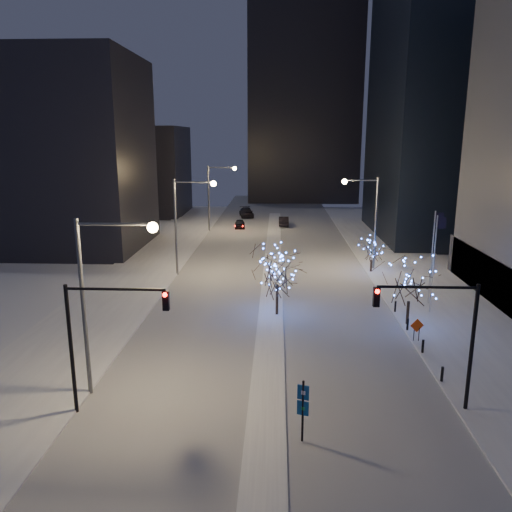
# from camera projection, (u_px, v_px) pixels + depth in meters

# --- Properties ---
(ground) EXTENTS (160.00, 160.00, 0.00)m
(ground) POSITION_uv_depth(u_px,v_px,m) (266.00, 416.00, 25.85)
(ground) COLOR silver
(ground) RESTS_ON ground
(road) EXTENTS (20.00, 130.00, 0.02)m
(road) POSITION_uv_depth(u_px,v_px,m) (273.00, 258.00, 59.86)
(road) COLOR #9FA3AD
(road) RESTS_ON ground
(median) EXTENTS (2.00, 80.00, 0.15)m
(median) POSITION_uv_depth(u_px,v_px,m) (273.00, 268.00, 54.99)
(median) COLOR white
(median) RESTS_ON ground
(east_sidewalk) EXTENTS (10.00, 90.00, 0.15)m
(east_sidewalk) POSITION_uv_depth(u_px,v_px,m) (439.00, 298.00, 44.64)
(east_sidewalk) COLOR white
(east_sidewalk) RESTS_ON ground
(west_sidewalk) EXTENTS (8.00, 90.00, 0.15)m
(west_sidewalk) POSITION_uv_depth(u_px,v_px,m) (119.00, 294.00, 45.86)
(west_sidewalk) COLOR white
(west_sidewalk) RESTS_ON ground
(filler_west_near) EXTENTS (22.00, 18.00, 24.00)m
(filler_west_near) POSITION_uv_depth(u_px,v_px,m) (53.00, 154.00, 63.12)
(filler_west_near) COLOR black
(filler_west_near) RESTS_ON ground
(filler_west_far) EXTENTS (18.00, 16.00, 16.00)m
(filler_west_far) POSITION_uv_depth(u_px,v_px,m) (136.00, 171.00, 93.11)
(filler_west_far) COLOR black
(filler_west_far) RESTS_ON ground
(horizon_block) EXTENTS (24.00, 14.00, 42.00)m
(horizon_block) POSITION_uv_depth(u_px,v_px,m) (304.00, 105.00, 110.13)
(horizon_block) COLOR black
(horizon_block) RESTS_ON ground
(street_lamp_w_near) EXTENTS (4.40, 0.56, 10.00)m
(street_lamp_w_near) POSITION_uv_depth(u_px,v_px,m) (101.00, 283.00, 26.66)
(street_lamp_w_near) COLOR #595E66
(street_lamp_w_near) RESTS_ON ground
(street_lamp_w_mid) EXTENTS (4.40, 0.56, 10.00)m
(street_lamp_w_mid) POSITION_uv_depth(u_px,v_px,m) (185.00, 214.00, 50.96)
(street_lamp_w_mid) COLOR #595E66
(street_lamp_w_mid) RESTS_ON ground
(street_lamp_w_far) EXTENTS (4.40, 0.56, 10.00)m
(street_lamp_w_far) POSITION_uv_depth(u_px,v_px,m) (215.00, 189.00, 75.25)
(street_lamp_w_far) COLOR #595E66
(street_lamp_w_far) RESTS_ON ground
(street_lamp_east) EXTENTS (3.90, 0.56, 10.00)m
(street_lamp_east) POSITION_uv_depth(u_px,v_px,m) (368.00, 211.00, 53.08)
(street_lamp_east) COLOR #595E66
(street_lamp_east) RESTS_ON ground
(traffic_signal_west) EXTENTS (5.26, 0.43, 7.00)m
(traffic_signal_west) POSITION_uv_depth(u_px,v_px,m) (100.00, 328.00, 25.10)
(traffic_signal_west) COLOR black
(traffic_signal_west) RESTS_ON ground
(traffic_signal_east) EXTENTS (5.26, 0.43, 7.00)m
(traffic_signal_east) POSITION_uv_depth(u_px,v_px,m) (443.00, 326.00, 25.34)
(traffic_signal_east) COLOR black
(traffic_signal_east) RESTS_ON ground
(flagpoles) EXTENTS (1.35, 2.60, 8.00)m
(flagpoles) POSITION_uv_depth(u_px,v_px,m) (434.00, 253.00, 40.94)
(flagpoles) COLOR silver
(flagpoles) RESTS_ON east_sidewalk
(bollards) EXTENTS (0.16, 12.16, 0.90)m
(bollards) POSITION_uv_depth(u_px,v_px,m) (415.00, 335.00, 35.00)
(bollards) COLOR black
(bollards) RESTS_ON east_sidewalk
(car_near) EXTENTS (1.86, 4.03, 1.34)m
(car_near) POSITION_uv_depth(u_px,v_px,m) (240.00, 224.00, 79.23)
(car_near) COLOR black
(car_near) RESTS_ON ground
(car_mid) EXTENTS (1.60, 4.54, 1.49)m
(car_mid) POSITION_uv_depth(u_px,v_px,m) (284.00, 221.00, 81.47)
(car_mid) COLOR black
(car_mid) RESTS_ON ground
(car_far) EXTENTS (3.17, 5.88, 1.62)m
(car_far) POSITION_uv_depth(u_px,v_px,m) (246.00, 212.00, 90.34)
(car_far) COLOR black
(car_far) RESTS_ON ground
(holiday_tree_median_near) EXTENTS (4.61, 4.61, 4.48)m
(holiday_tree_median_near) POSITION_uv_depth(u_px,v_px,m) (277.00, 280.00, 39.72)
(holiday_tree_median_near) COLOR black
(holiday_tree_median_near) RESTS_ON median
(holiday_tree_median_far) EXTENTS (5.41, 5.41, 5.42)m
(holiday_tree_median_far) POSITION_uv_depth(u_px,v_px,m) (277.00, 267.00, 41.06)
(holiday_tree_median_far) COLOR black
(holiday_tree_median_far) RESTS_ON median
(holiday_tree_plaza_near) EXTENTS (4.51, 4.51, 5.36)m
(holiday_tree_plaza_near) POSITION_uv_depth(u_px,v_px,m) (410.00, 281.00, 37.48)
(holiday_tree_plaza_near) COLOR black
(holiday_tree_plaza_near) RESTS_ON east_sidewalk
(holiday_tree_plaza_far) EXTENTS (3.86, 3.86, 3.79)m
(holiday_tree_plaza_far) POSITION_uv_depth(u_px,v_px,m) (372.00, 249.00, 52.67)
(holiday_tree_plaza_far) COLOR black
(holiday_tree_plaza_far) RESTS_ON east_sidewalk
(wayfinding_sign) EXTENTS (0.55, 0.24, 3.15)m
(wayfinding_sign) POSITION_uv_depth(u_px,v_px,m) (303.00, 405.00, 23.29)
(wayfinding_sign) COLOR black
(wayfinding_sign) RESTS_ON ground
(construction_sign) EXTENTS (0.99, 0.20, 1.65)m
(construction_sign) POSITION_uv_depth(u_px,v_px,m) (417.00, 328.00, 34.84)
(construction_sign) COLOR black
(construction_sign) RESTS_ON east_sidewalk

